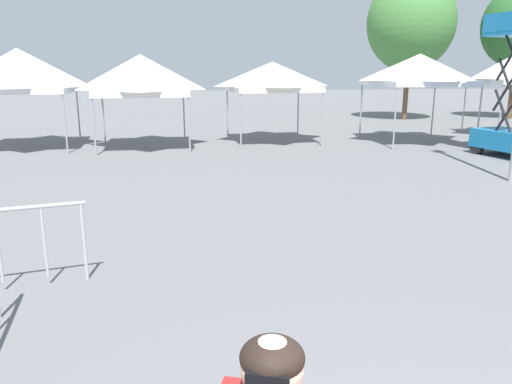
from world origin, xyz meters
TOP-DOWN VIEW (x-y plane):
  - canopy_tent_left_of_center at (-6.86, 17.34)m, footprint 3.58×3.58m
  - canopy_tent_behind_right at (-2.68, 16.79)m, footprint 3.34×3.34m
  - canopy_tent_far_right at (2.17, 17.51)m, footprint 3.35×3.35m
  - canopy_tent_right_of_center at (7.65, 16.52)m, footprint 3.40×3.40m
  - tree_behind_tents_left at (11.38, 25.15)m, footprint 4.76×4.76m

SIDE VIEW (x-z plane):
  - canopy_tent_far_right at x=2.17m, z-range 0.96..4.00m
  - canopy_tent_behind_right at x=-2.68m, z-range 0.92..4.18m
  - canopy_tent_left_of_center at x=-6.86m, z-range 0.97..4.44m
  - canopy_tent_right_of_center at x=7.65m, z-range 1.07..4.40m
  - tree_behind_tents_left at x=11.38m, z-range 1.32..9.21m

